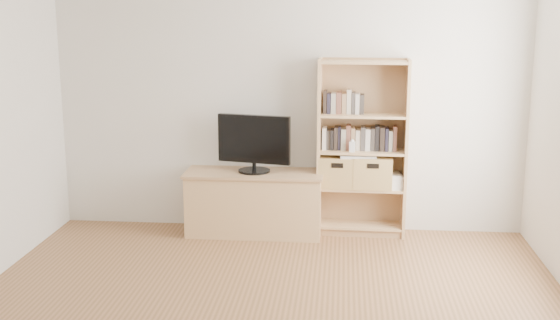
# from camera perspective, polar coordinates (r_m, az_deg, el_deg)

# --- Properties ---
(back_wall) EXTENTS (4.50, 0.02, 2.60)m
(back_wall) POSITION_cam_1_polar(r_m,az_deg,el_deg) (6.73, 0.73, 5.19)
(back_wall) COLOR silver
(back_wall) RESTS_ON floor
(tv_stand) EXTENTS (1.27, 0.48, 0.58)m
(tv_stand) POSITION_cam_1_polar(r_m,az_deg,el_deg) (6.73, -2.09, -3.58)
(tv_stand) COLOR #AC7D58
(tv_stand) RESTS_ON floor
(bookshelf) EXTENTS (0.84, 0.32, 1.67)m
(bookshelf) POSITION_cam_1_polar(r_m,az_deg,el_deg) (6.64, 6.69, 0.96)
(bookshelf) COLOR #AC7D58
(bookshelf) RESTS_ON floor
(television) EXTENTS (0.70, 0.20, 0.55)m
(television) POSITION_cam_1_polar(r_m,az_deg,el_deg) (6.59, -2.13, 1.38)
(television) COLOR black
(television) RESTS_ON tv_stand
(books_row_mid) EXTENTS (0.86, 0.22, 0.23)m
(books_row_mid) POSITION_cam_1_polar(r_m,az_deg,el_deg) (6.64, 6.71, 1.79)
(books_row_mid) COLOR beige
(books_row_mid) RESTS_ON bookshelf
(books_row_upper) EXTENTS (0.39, 0.15, 0.20)m
(books_row_upper) POSITION_cam_1_polar(r_m,az_deg,el_deg) (6.59, 5.16, 4.67)
(books_row_upper) COLOR beige
(books_row_upper) RESTS_ON bookshelf
(baby_monitor) EXTENTS (0.05, 0.04, 0.10)m
(baby_monitor) POSITION_cam_1_polar(r_m,az_deg,el_deg) (6.55, 5.88, 1.08)
(baby_monitor) COLOR white
(baby_monitor) RESTS_ON bookshelf
(basket_left) EXTENTS (0.37, 0.31, 0.29)m
(basket_left) POSITION_cam_1_polar(r_m,az_deg,el_deg) (6.69, 4.73, -0.89)
(basket_left) COLOR #AA854C
(basket_left) RESTS_ON bookshelf
(basket_right) EXTENTS (0.37, 0.30, 0.30)m
(basket_right) POSITION_cam_1_polar(r_m,az_deg,el_deg) (6.69, 7.52, -0.95)
(basket_right) COLOR #AA854C
(basket_right) RESTS_ON bookshelf
(laptop) EXTENTS (0.34, 0.25, 0.03)m
(laptop) POSITION_cam_1_polar(r_m,az_deg,el_deg) (6.64, 6.33, 0.38)
(laptop) COLOR silver
(laptop) RESTS_ON basket_left
(magazine_stack) EXTENTS (0.19, 0.26, 0.11)m
(magazine_stack) POSITION_cam_1_polar(r_m,az_deg,el_deg) (6.71, 9.08, -1.75)
(magazine_stack) COLOR beige
(magazine_stack) RESTS_ON bookshelf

